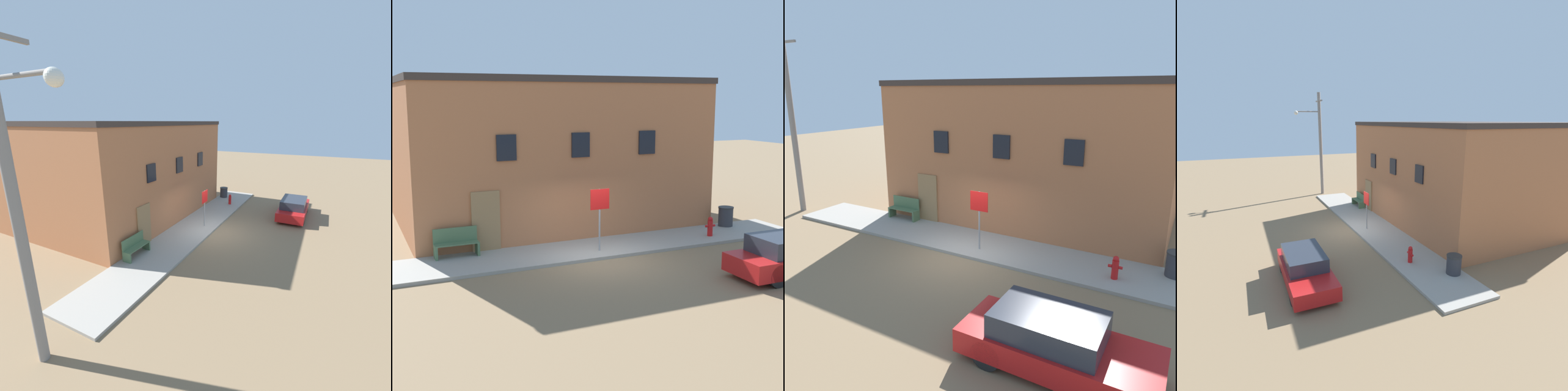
% 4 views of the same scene
% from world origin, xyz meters
% --- Properties ---
extents(ground_plane, '(80.00, 80.00, 0.00)m').
position_xyz_m(ground_plane, '(0.00, 0.00, 0.00)').
color(ground_plane, '#846B4C').
extents(sidewalk, '(17.49, 2.44, 0.11)m').
position_xyz_m(sidewalk, '(0.00, 1.22, 0.06)').
color(sidewalk, '#9E998E').
rests_on(sidewalk, ground).
extents(brick_building, '(12.05, 8.86, 6.15)m').
position_xyz_m(brick_building, '(0.36, 6.81, 3.08)').
color(brick_building, '#B26B42').
rests_on(brick_building, ground).
extents(fire_hydrant, '(0.43, 0.20, 0.75)m').
position_xyz_m(fire_hydrant, '(5.10, 0.84, 0.49)').
color(fire_hydrant, red).
rests_on(fire_hydrant, sidewalk).
extents(stop_sign, '(0.71, 0.06, 2.17)m').
position_xyz_m(stop_sign, '(0.34, 0.74, 1.64)').
color(stop_sign, gray).
rests_on(stop_sign, sidewalk).
extents(bench, '(1.47, 0.44, 0.96)m').
position_xyz_m(bench, '(-4.33, 2.09, 0.57)').
color(bench, '#4C6B47').
rests_on(bench, sidewalk).
extents(trash_bin, '(0.63, 0.63, 0.80)m').
position_xyz_m(trash_bin, '(6.71, 1.94, 0.51)').
color(trash_bin, '#333338').
rests_on(trash_bin, sidewalk).
extents(utility_pole, '(1.80, 2.20, 8.46)m').
position_xyz_m(utility_pole, '(-9.73, 0.67, 4.52)').
color(utility_pole, gray).
rests_on(utility_pole, ground).
extents(parked_car, '(4.16, 1.64, 1.27)m').
position_xyz_m(parked_car, '(4.74, -3.73, 0.62)').
color(parked_car, black).
rests_on(parked_car, ground).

